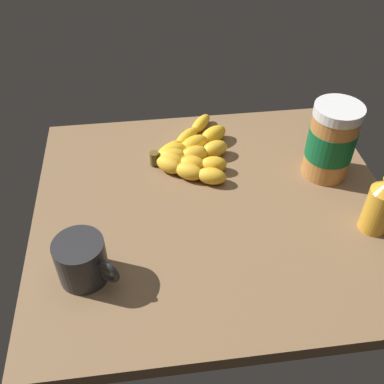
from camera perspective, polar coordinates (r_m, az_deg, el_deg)
ground_plane at (r=90.04cm, az=2.79°, el=-2.36°), size 70.89×64.26×3.01cm
banana_bunch at (r=98.76cm, az=-0.11°, el=5.01°), size 19.16×26.69×3.80cm
peanut_butter_jar at (r=95.70cm, az=17.37°, el=6.19°), size 9.77×9.77×16.45cm
honey_bottle at (r=87.31cm, az=23.03°, el=-1.41°), size 5.37×5.37×13.64cm
coffee_mug at (r=76.46cm, az=-13.86°, el=-8.50°), size 10.74×9.21×8.08cm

